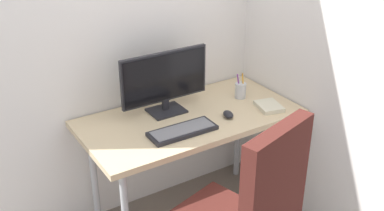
{
  "coord_description": "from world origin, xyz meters",
  "views": [
    {
      "loc": [
        -1.29,
        -2.06,
        1.99
      ],
      "look_at": [
        -0.03,
        -0.06,
        0.83
      ],
      "focal_mm": 43.74,
      "sensor_mm": 36.0,
      "label": 1
    }
  ],
  "objects_px": {
    "monitor": "(165,80)",
    "notebook": "(269,106)",
    "mouse": "(228,114)",
    "keyboard": "(183,131)",
    "pen_holder": "(241,90)"
  },
  "relations": [
    {
      "from": "mouse",
      "to": "notebook",
      "type": "distance_m",
      "value": 0.28
    },
    {
      "from": "monitor",
      "to": "pen_holder",
      "type": "relative_size",
      "value": 3.31
    },
    {
      "from": "pen_holder",
      "to": "notebook",
      "type": "distance_m",
      "value": 0.22
    },
    {
      "from": "mouse",
      "to": "notebook",
      "type": "xyz_separation_m",
      "value": [
        0.28,
        -0.03,
        -0.01
      ]
    },
    {
      "from": "mouse",
      "to": "notebook",
      "type": "bearing_deg",
      "value": 3.48
    },
    {
      "from": "keyboard",
      "to": "notebook",
      "type": "relative_size",
      "value": 2.29
    },
    {
      "from": "mouse",
      "to": "monitor",
      "type": "bearing_deg",
      "value": 145.54
    },
    {
      "from": "pen_holder",
      "to": "notebook",
      "type": "height_order",
      "value": "pen_holder"
    },
    {
      "from": "keyboard",
      "to": "notebook",
      "type": "bearing_deg",
      "value": -2.13
    },
    {
      "from": "monitor",
      "to": "pen_holder",
      "type": "height_order",
      "value": "monitor"
    },
    {
      "from": "keyboard",
      "to": "pen_holder",
      "type": "relative_size",
      "value": 2.3
    },
    {
      "from": "monitor",
      "to": "notebook",
      "type": "height_order",
      "value": "monitor"
    },
    {
      "from": "keyboard",
      "to": "mouse",
      "type": "bearing_deg",
      "value": 2.25
    },
    {
      "from": "monitor",
      "to": "notebook",
      "type": "relative_size",
      "value": 3.3
    },
    {
      "from": "notebook",
      "to": "pen_holder",
      "type": "bearing_deg",
      "value": 116.94
    }
  ]
}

